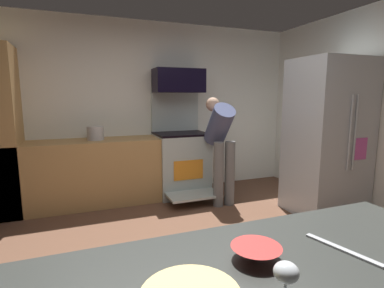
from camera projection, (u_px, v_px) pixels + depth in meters
The scene contains 11 objects.
ground_plane at pixel (197, 268), 2.63m from camera, with size 5.20×4.80×0.02m, color brown.
wall_back at pixel (141, 109), 4.58m from camera, with size 5.20×0.12×2.60m, color white.
lower_cabinet_run at pixel (82, 173), 4.07m from camera, with size 2.40×0.60×0.90m, color tan.
oven_range at pixel (181, 161), 4.55m from camera, with size 0.76×1.04×1.55m.
microwave at pixel (179, 81), 4.44m from camera, with size 0.74×0.38×0.35m, color black.
refrigerator at pixel (327, 138), 3.77m from camera, with size 0.87×0.74×1.95m.
person_cook at pixel (220, 141), 4.11m from camera, with size 0.31×0.61×1.48m.
mixing_bowl_large at pixel (256, 253), 1.08m from camera, with size 0.18×0.18×0.05m, color red.
wine_glass_mid at pixel (286, 276), 0.79m from camera, with size 0.07×0.07×0.15m.
knife_paring at pixel (342, 249), 1.14m from camera, with size 0.30×0.02×0.01m, color #B7BABF.
stock_pot at pixel (95, 133), 4.05m from camera, with size 0.22×0.22×0.19m, color #BDB8B9.
Camera 1 is at (-0.91, -2.25, 1.48)m, focal length 27.85 mm.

